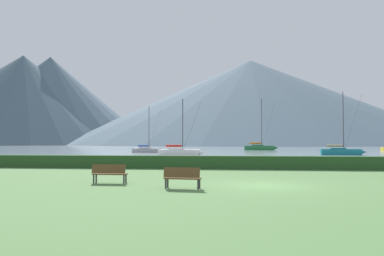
{
  "coord_description": "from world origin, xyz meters",
  "views": [
    {
      "loc": [
        -1.46,
        -18.05,
        2.05
      ],
      "look_at": [
        -10.76,
        67.41,
        5.4
      ],
      "focal_mm": 34.72,
      "sensor_mm": 36.0,
      "label": 1
    }
  ],
  "objects_px": {
    "sailboat_slip_2": "(147,150)",
    "sailboat_slip_4": "(180,152)",
    "park_bench_under_tree": "(109,173)",
    "park_bench_near_path": "(182,177)",
    "sailboat_slip_6": "(341,151)",
    "sailboat_slip_1": "(260,147)"
  },
  "relations": [
    {
      "from": "sailboat_slip_2",
      "to": "sailboat_slip_4",
      "type": "relative_size",
      "value": 1.06
    },
    {
      "from": "park_bench_under_tree",
      "to": "sailboat_slip_6",
      "type": "bearing_deg",
      "value": 63.64
    },
    {
      "from": "sailboat_slip_6",
      "to": "park_bench_near_path",
      "type": "height_order",
      "value": "sailboat_slip_6"
    },
    {
      "from": "sailboat_slip_1",
      "to": "sailboat_slip_4",
      "type": "distance_m",
      "value": 46.49
    },
    {
      "from": "sailboat_slip_4",
      "to": "park_bench_under_tree",
      "type": "bearing_deg",
      "value": -84.52
    },
    {
      "from": "park_bench_near_path",
      "to": "park_bench_under_tree",
      "type": "distance_m",
      "value": 4.36
    },
    {
      "from": "sailboat_slip_2",
      "to": "sailboat_slip_4",
      "type": "xyz_separation_m",
      "value": [
        9.1,
        -16.77,
        0.05
      ]
    },
    {
      "from": "sailboat_slip_1",
      "to": "park_bench_under_tree",
      "type": "bearing_deg",
      "value": -91.79
    },
    {
      "from": "sailboat_slip_2",
      "to": "sailboat_slip_4",
      "type": "bearing_deg",
      "value": -55.15
    },
    {
      "from": "sailboat_slip_2",
      "to": "sailboat_slip_4",
      "type": "height_order",
      "value": "sailboat_slip_2"
    },
    {
      "from": "sailboat_slip_4",
      "to": "park_bench_near_path",
      "type": "xyz_separation_m",
      "value": [
        5.85,
        -40.49,
        -0.07
      ]
    },
    {
      "from": "sailboat_slip_2",
      "to": "sailboat_slip_6",
      "type": "bearing_deg",
      "value": -10.31
    },
    {
      "from": "sailboat_slip_2",
      "to": "park_bench_near_path",
      "type": "height_order",
      "value": "sailboat_slip_2"
    },
    {
      "from": "park_bench_near_path",
      "to": "sailboat_slip_4",
      "type": "bearing_deg",
      "value": 103.95
    },
    {
      "from": "sailboat_slip_4",
      "to": "sailboat_slip_6",
      "type": "xyz_separation_m",
      "value": [
        25.78,
        6.32,
        0.01
      ]
    },
    {
      "from": "sailboat_slip_1",
      "to": "park_bench_near_path",
      "type": "relative_size",
      "value": 8.27
    },
    {
      "from": "sailboat_slip_2",
      "to": "park_bench_near_path",
      "type": "distance_m",
      "value": 59.18
    },
    {
      "from": "sailboat_slip_2",
      "to": "sailboat_slip_1",
      "type": "bearing_deg",
      "value": 54.29
    },
    {
      "from": "sailboat_slip_4",
      "to": "sailboat_slip_6",
      "type": "bearing_deg",
      "value": 16.44
    },
    {
      "from": "sailboat_slip_6",
      "to": "park_bench_under_tree",
      "type": "xyz_separation_m",
      "value": [
        -23.89,
        -44.97,
        -0.07
      ]
    },
    {
      "from": "sailboat_slip_1",
      "to": "sailboat_slip_2",
      "type": "relative_size",
      "value": 1.47
    },
    {
      "from": "sailboat_slip_4",
      "to": "park_bench_under_tree",
      "type": "relative_size",
      "value": 5.06
    }
  ]
}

